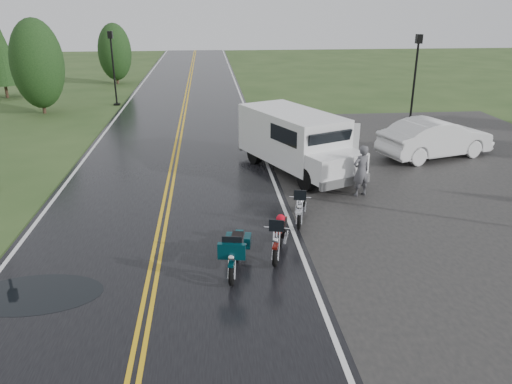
{
  "coord_description": "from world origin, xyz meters",
  "views": [
    {
      "loc": [
        1.47,
        -11.68,
        6.24
      ],
      "look_at": [
        2.8,
        2.0,
        1.0
      ],
      "focal_mm": 35.0,
      "sensor_mm": 36.0,
      "label": 1
    }
  ],
  "objects_px": {
    "van_white": "(307,159)",
    "sedan_white": "(436,139)",
    "motorcycle_silver": "(299,213)",
    "person_at_van": "(361,172)",
    "motorcycle_red": "(276,246)",
    "motorcycle_teal": "(232,264)",
    "lamp_post_far_right": "(414,81)",
    "lamp_post_far_left": "(113,69)"
  },
  "relations": [
    {
      "from": "van_white",
      "to": "sedan_white",
      "type": "bearing_deg",
      "value": 5.3
    },
    {
      "from": "motorcycle_silver",
      "to": "person_at_van",
      "type": "bearing_deg",
      "value": 58.02
    },
    {
      "from": "person_at_van",
      "to": "van_white",
      "type": "bearing_deg",
      "value": -41.21
    },
    {
      "from": "motorcycle_red",
      "to": "motorcycle_teal",
      "type": "bearing_deg",
      "value": -130.48
    },
    {
      "from": "person_at_van",
      "to": "lamp_post_far_right",
      "type": "bearing_deg",
      "value": -140.6
    },
    {
      "from": "motorcycle_teal",
      "to": "motorcycle_silver",
      "type": "bearing_deg",
      "value": 63.73
    },
    {
      "from": "lamp_post_far_left",
      "to": "lamp_post_far_right",
      "type": "bearing_deg",
      "value": -24.12
    },
    {
      "from": "motorcycle_teal",
      "to": "sedan_white",
      "type": "bearing_deg",
      "value": 56.31
    },
    {
      "from": "motorcycle_teal",
      "to": "lamp_post_far_left",
      "type": "relative_size",
      "value": 0.44
    },
    {
      "from": "motorcycle_teal",
      "to": "person_at_van",
      "type": "bearing_deg",
      "value": 59.25
    },
    {
      "from": "motorcycle_teal",
      "to": "lamp_post_far_right",
      "type": "height_order",
      "value": "lamp_post_far_right"
    },
    {
      "from": "motorcycle_red",
      "to": "person_at_van",
      "type": "distance_m",
      "value": 5.83
    },
    {
      "from": "motorcycle_silver",
      "to": "lamp_post_far_left",
      "type": "bearing_deg",
      "value": 125.96
    },
    {
      "from": "motorcycle_silver",
      "to": "sedan_white",
      "type": "bearing_deg",
      "value": 56.78
    },
    {
      "from": "motorcycle_silver",
      "to": "van_white",
      "type": "relative_size",
      "value": 0.32
    },
    {
      "from": "motorcycle_teal",
      "to": "motorcycle_silver",
      "type": "relative_size",
      "value": 1.03
    },
    {
      "from": "motorcycle_red",
      "to": "person_at_van",
      "type": "xyz_separation_m",
      "value": [
        3.53,
        4.63,
        0.29
      ]
    },
    {
      "from": "motorcycle_red",
      "to": "van_white",
      "type": "distance_m",
      "value": 5.61
    },
    {
      "from": "motorcycle_teal",
      "to": "lamp_post_far_left",
      "type": "xyz_separation_m",
      "value": [
        -6.28,
        22.77,
        1.72
      ]
    },
    {
      "from": "motorcycle_teal",
      "to": "person_at_van",
      "type": "distance_m",
      "value": 7.15
    },
    {
      "from": "motorcycle_red",
      "to": "person_at_van",
      "type": "height_order",
      "value": "person_at_van"
    },
    {
      "from": "motorcycle_silver",
      "to": "van_white",
      "type": "xyz_separation_m",
      "value": [
        0.84,
        3.2,
        0.61
      ]
    },
    {
      "from": "motorcycle_red",
      "to": "motorcycle_silver",
      "type": "xyz_separation_m",
      "value": [
        0.97,
        2.08,
        -0.02
      ]
    },
    {
      "from": "motorcycle_silver",
      "to": "lamp_post_far_right",
      "type": "bearing_deg",
      "value": 69.57
    },
    {
      "from": "sedan_white",
      "to": "lamp_post_far_left",
      "type": "relative_size",
      "value": 1.07
    },
    {
      "from": "motorcycle_silver",
      "to": "sedan_white",
      "type": "distance_m",
      "value": 9.76
    },
    {
      "from": "lamp_post_far_left",
      "to": "person_at_van",
      "type": "bearing_deg",
      "value": -57.78
    },
    {
      "from": "sedan_white",
      "to": "lamp_post_far_left",
      "type": "xyz_separation_m",
      "value": [
        -15.44,
        13.18,
        1.5
      ]
    },
    {
      "from": "person_at_van",
      "to": "motorcycle_red",
      "type": "bearing_deg",
      "value": 32.02
    },
    {
      "from": "motorcycle_red",
      "to": "motorcycle_silver",
      "type": "bearing_deg",
      "value": 79.91
    },
    {
      "from": "van_white",
      "to": "sedan_white",
      "type": "xyz_separation_m",
      "value": [
        6.22,
        3.53,
        -0.37
      ]
    },
    {
      "from": "lamp_post_far_right",
      "to": "motorcycle_silver",
      "type": "bearing_deg",
      "value": -123.58
    },
    {
      "from": "sedan_white",
      "to": "motorcycle_red",
      "type": "bearing_deg",
      "value": 120.02
    },
    {
      "from": "van_white",
      "to": "lamp_post_far_right",
      "type": "relative_size",
      "value": 1.26
    },
    {
      "from": "motorcycle_silver",
      "to": "person_at_van",
      "type": "height_order",
      "value": "person_at_van"
    },
    {
      "from": "sedan_white",
      "to": "lamp_post_far_right",
      "type": "relative_size",
      "value": 1.04
    },
    {
      "from": "motorcycle_red",
      "to": "sedan_white",
      "type": "distance_m",
      "value": 11.92
    },
    {
      "from": "motorcycle_silver",
      "to": "lamp_post_far_right",
      "type": "height_order",
      "value": "lamp_post_far_right"
    },
    {
      "from": "person_at_van",
      "to": "motorcycle_teal",
      "type": "bearing_deg",
      "value": 28.61
    },
    {
      "from": "motorcycle_silver",
      "to": "person_at_van",
      "type": "relative_size",
      "value": 1.1
    },
    {
      "from": "van_white",
      "to": "person_at_van",
      "type": "distance_m",
      "value": 1.87
    },
    {
      "from": "van_white",
      "to": "lamp_post_far_left",
      "type": "distance_m",
      "value": 19.12
    }
  ]
}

